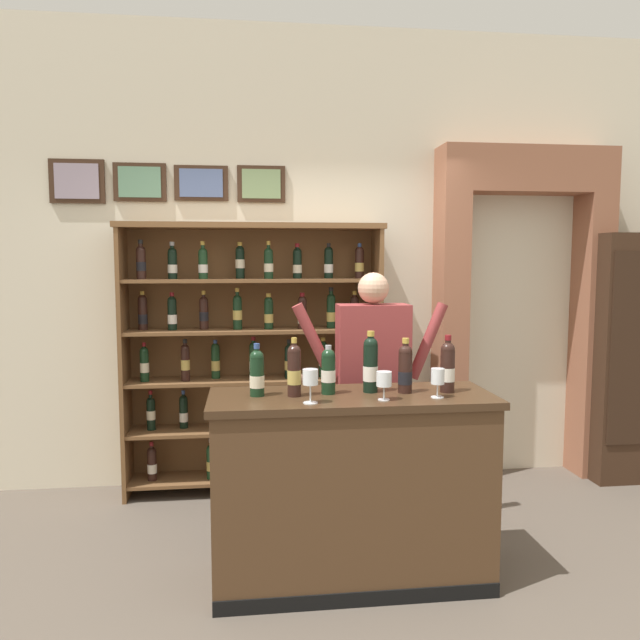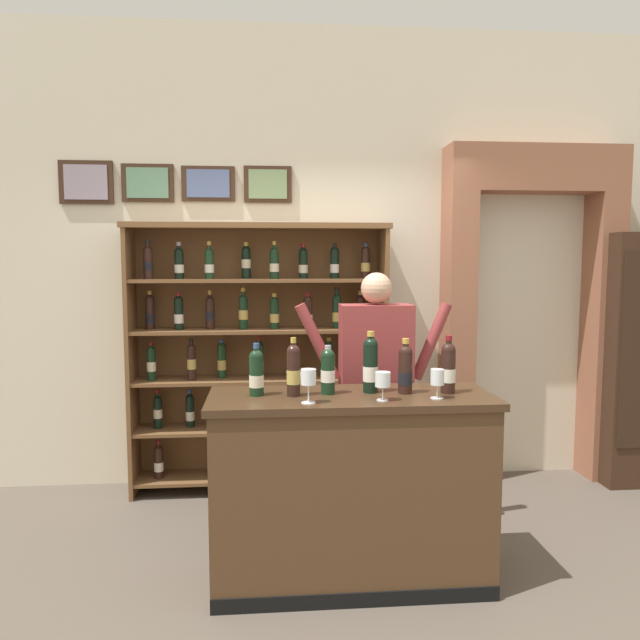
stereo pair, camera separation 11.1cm
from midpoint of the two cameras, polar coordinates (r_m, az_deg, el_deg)
The scene contains 15 objects.
ground_plane at distance 3.61m, azimuth 0.57°, elevation -23.40°, with size 14.00×14.00×0.02m, color brown.
back_wall at distance 4.83m, azimuth -1.36°, elevation 5.77°, with size 12.00×0.19×3.51m.
wine_shelf at distance 4.61m, azimuth -5.01°, elevation -2.69°, with size 1.93×0.36×2.01m.
archway_doorway at distance 5.14m, azimuth 19.33°, elevation 2.14°, with size 1.38×0.45×2.61m.
tasting_counter at distance 3.41m, azimuth 3.86°, elevation -15.49°, with size 1.51×0.56×1.03m.
shopkeeper at distance 3.88m, azimuth 6.04°, elevation -4.90°, with size 1.01×0.22×1.67m.
tasting_bottle_riserva at distance 3.23m, azimuth -4.98°, elevation -4.90°, with size 0.08×0.08×0.28m.
tasting_bottle_super_tuscan at distance 3.20m, azimuth -1.50°, elevation -4.67°, with size 0.07×0.07×0.31m.
tasting_bottle_rosso at distance 3.25m, azimuth 1.72°, elevation -4.74°, with size 0.08×0.08×0.26m.
tasting_bottle_prosecco at distance 3.30m, azimuth 5.71°, elevation -4.14°, with size 0.08×0.08×0.33m.
tasting_bottle_vin_santo at distance 3.31m, azimuth 8.94°, elevation -4.53°, with size 0.08×0.08×0.30m.
tasting_bottle_grappa at distance 3.36m, azimuth 12.82°, elevation -4.32°, with size 0.08×0.08×0.31m.
wine_glass_left at distance 3.12m, azimuth 6.90°, elevation -5.68°, with size 0.08×0.08×0.15m.
wine_glass_center at distance 3.04m, azimuth -0.05°, elevation -5.48°, with size 0.08×0.08×0.17m.
wine_glass_spare at distance 3.21m, azimuth 11.88°, elevation -5.42°, with size 0.07×0.07×0.15m.
Camera 2 is at (-0.25, -3.15, 1.74)m, focal length 34.23 mm.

